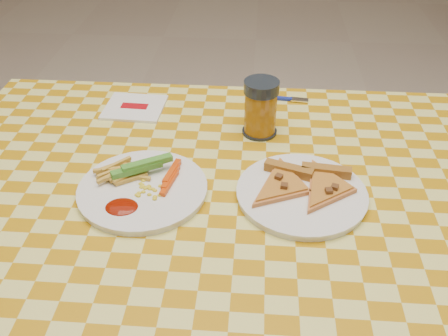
{
  "coord_description": "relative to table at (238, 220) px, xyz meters",
  "views": [
    {
      "loc": [
        0.03,
        -0.75,
        1.36
      ],
      "look_at": [
        -0.03,
        0.05,
        0.78
      ],
      "focal_mm": 40.0,
      "sensor_mm": 36.0,
      "label": 1
    }
  ],
  "objects": [
    {
      "name": "napkin",
      "position": [
        -0.27,
        0.3,
        0.08
      ],
      "size": [
        0.15,
        0.14,
        0.01
      ],
      "rotation": [
        0.0,
        0.0,
        -0.05
      ],
      "color": "white",
      "rests_on": "table"
    },
    {
      "name": "plate_right",
      "position": [
        0.12,
        -0.01,
        0.08
      ],
      "size": [
        0.24,
        0.24,
        0.01
      ],
      "primitive_type": "cylinder",
      "rotation": [
        0.0,
        0.0,
        -0.01
      ],
      "color": "white",
      "rests_on": "table"
    },
    {
      "name": "table",
      "position": [
        0.0,
        0.0,
        0.0
      ],
      "size": [
        1.28,
        0.88,
        0.76
      ],
      "color": "white",
      "rests_on": "ground"
    },
    {
      "name": "drink_glass",
      "position": [
        0.04,
        0.22,
        0.14
      ],
      "size": [
        0.08,
        0.08,
        0.13
      ],
      "color": "black",
      "rests_on": "table"
    },
    {
      "name": "plate_left",
      "position": [
        -0.18,
        -0.02,
        0.08
      ],
      "size": [
        0.32,
        0.32,
        0.01
      ],
      "primitive_type": "cylinder",
      "rotation": [
        0.0,
        0.0,
        0.41
      ],
      "color": "white",
      "rests_on": "table"
    },
    {
      "name": "fork",
      "position": [
        0.09,
        0.38,
        0.08
      ],
      "size": [
        0.14,
        0.03,
        0.01
      ],
      "rotation": [
        0.0,
        0.0,
        -0.11
      ],
      "color": "#152497",
      "rests_on": "table"
    },
    {
      "name": "pizza_slices",
      "position": [
        0.12,
        0.01,
        0.09
      ],
      "size": [
        0.24,
        0.21,
        0.02
      ],
      "color": "#CB7E3E",
      "rests_on": "plate_right"
    },
    {
      "name": "fries_veggies",
      "position": [
        -0.19,
        -0.0,
        0.1
      ],
      "size": [
        0.18,
        0.17,
        0.04
      ],
      "color": "gold",
      "rests_on": "plate_left"
    }
  ]
}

